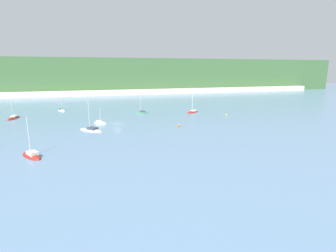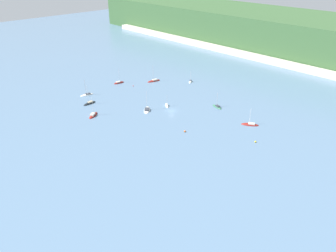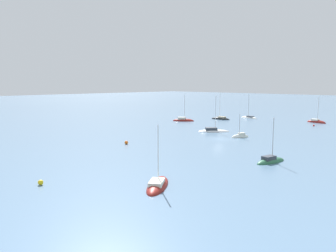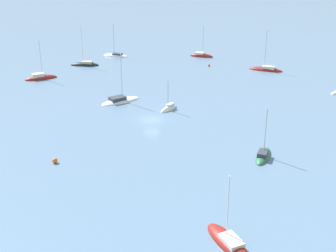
{
  "view_description": "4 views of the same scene",
  "coord_description": "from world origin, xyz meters",
  "px_view_note": "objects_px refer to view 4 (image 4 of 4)",
  "views": [
    {
      "loc": [
        -8.6,
        -91.04,
        18.82
      ],
      "look_at": [
        13.41,
        -17.5,
        2.06
      ],
      "focal_mm": 28.0,
      "sensor_mm": 36.0,
      "label": 1
    },
    {
      "loc": [
        102.95,
        -100.01,
        67.14
      ],
      "look_at": [
        13.32,
        -14.93,
        2.25
      ],
      "focal_mm": 35.0,
      "sensor_mm": 36.0,
      "label": 2
    },
    {
      "loc": [
        62.75,
        44.46,
        13.27
      ],
      "look_at": [
        3.19,
        -13.55,
        2.19
      ],
      "focal_mm": 35.0,
      "sensor_mm": 36.0,
      "label": 3
    },
    {
      "loc": [
        76.91,
        15.37,
        30.62
      ],
      "look_at": [
        11.18,
        4.84,
        3.59
      ],
      "focal_mm": 50.0,
      "sensor_mm": 36.0,
      "label": 4
    }
  ],
  "objects_px": {
    "sailboat_6": "(85,65)",
    "sailboat_7": "(263,156)",
    "sailboat_1": "(201,56)",
    "sailboat_5": "(116,56)",
    "mooring_buoy_1": "(55,160)",
    "sailboat_2": "(120,101)",
    "sailboat_3": "(169,109)",
    "sailboat_8": "(266,70)",
    "mooring_buoy_2": "(209,65)",
    "sailboat_4": "(41,78)",
    "sailboat_0": "(228,243)"
  },
  "relations": [
    {
      "from": "mooring_buoy_1",
      "to": "sailboat_7",
      "type": "bearing_deg",
      "value": 102.65
    },
    {
      "from": "mooring_buoy_1",
      "to": "sailboat_4",
      "type": "bearing_deg",
      "value": -154.19
    },
    {
      "from": "sailboat_1",
      "to": "sailboat_5",
      "type": "distance_m",
      "value": 23.61
    },
    {
      "from": "sailboat_5",
      "to": "sailboat_7",
      "type": "xyz_separation_m",
      "value": [
        58.42,
        38.37,
        0.03
      ]
    },
    {
      "from": "sailboat_7",
      "to": "mooring_buoy_1",
      "type": "xyz_separation_m",
      "value": [
        6.74,
        -30.02,
        0.28
      ]
    },
    {
      "from": "sailboat_5",
      "to": "mooring_buoy_2",
      "type": "relative_size",
      "value": 18.43
    },
    {
      "from": "sailboat_3",
      "to": "sailboat_4",
      "type": "relative_size",
      "value": 0.67
    },
    {
      "from": "sailboat_2",
      "to": "mooring_buoy_2",
      "type": "relative_size",
      "value": 20.29
    },
    {
      "from": "mooring_buoy_1",
      "to": "sailboat_5",
      "type": "bearing_deg",
      "value": -172.7
    },
    {
      "from": "sailboat_4",
      "to": "mooring_buoy_2",
      "type": "relative_size",
      "value": 19.46
    },
    {
      "from": "sailboat_6",
      "to": "mooring_buoy_2",
      "type": "bearing_deg",
      "value": -178.04
    },
    {
      "from": "mooring_buoy_1",
      "to": "sailboat_6",
      "type": "bearing_deg",
      "value": -166.0
    },
    {
      "from": "sailboat_1",
      "to": "sailboat_8",
      "type": "height_order",
      "value": "sailboat_8"
    },
    {
      "from": "sailboat_6",
      "to": "sailboat_7",
      "type": "bearing_deg",
      "value": 126.63
    },
    {
      "from": "sailboat_0",
      "to": "sailboat_6",
      "type": "relative_size",
      "value": 0.81
    },
    {
      "from": "sailboat_2",
      "to": "sailboat_3",
      "type": "xyz_separation_m",
      "value": [
        3.14,
        10.36,
        -0.02
      ]
    },
    {
      "from": "sailboat_4",
      "to": "sailboat_5",
      "type": "relative_size",
      "value": 1.06
    },
    {
      "from": "sailboat_1",
      "to": "mooring_buoy_1",
      "type": "height_order",
      "value": "sailboat_1"
    },
    {
      "from": "sailboat_8",
      "to": "sailboat_3",
      "type": "bearing_deg",
      "value": 72.24
    },
    {
      "from": "sailboat_1",
      "to": "sailboat_7",
      "type": "relative_size",
      "value": 1.14
    },
    {
      "from": "sailboat_4",
      "to": "sailboat_0",
      "type": "bearing_deg",
      "value": -84.33
    },
    {
      "from": "sailboat_8",
      "to": "mooring_buoy_1",
      "type": "xyz_separation_m",
      "value": [
        56.52,
        -32.11,
        0.29
      ]
    },
    {
      "from": "sailboat_1",
      "to": "sailboat_5",
      "type": "relative_size",
      "value": 1.0
    },
    {
      "from": "sailboat_5",
      "to": "sailboat_8",
      "type": "height_order",
      "value": "sailboat_8"
    },
    {
      "from": "sailboat_5",
      "to": "mooring_buoy_1",
      "type": "xyz_separation_m",
      "value": [
        65.16,
        8.35,
        0.31
      ]
    },
    {
      "from": "sailboat_5",
      "to": "sailboat_6",
      "type": "distance_m",
      "value": 12.21
    },
    {
      "from": "sailboat_1",
      "to": "sailboat_5",
      "type": "height_order",
      "value": "sailboat_5"
    },
    {
      "from": "sailboat_3",
      "to": "sailboat_6",
      "type": "bearing_deg",
      "value": -108.4
    },
    {
      "from": "sailboat_1",
      "to": "sailboat_2",
      "type": "xyz_separation_m",
      "value": [
        40.25,
        -12.53,
        0.03
      ]
    },
    {
      "from": "sailboat_0",
      "to": "sailboat_4",
      "type": "distance_m",
      "value": 72.23
    },
    {
      "from": "sailboat_0",
      "to": "sailboat_4",
      "type": "xyz_separation_m",
      "value": [
        -56.15,
        -45.43,
        0.05
      ]
    },
    {
      "from": "sailboat_5",
      "to": "sailboat_0",
      "type": "bearing_deg",
      "value": 122.46
    },
    {
      "from": "sailboat_4",
      "to": "sailboat_7",
      "type": "distance_m",
      "value": 60.23
    },
    {
      "from": "sailboat_2",
      "to": "sailboat_8",
      "type": "distance_m",
      "value": 41.09
    },
    {
      "from": "sailboat_6",
      "to": "sailboat_7",
      "type": "xyz_separation_m",
      "value": [
        47.35,
        43.51,
        0.01
      ]
    },
    {
      "from": "sailboat_8",
      "to": "sailboat_0",
      "type": "bearing_deg",
      "value": 98.46
    },
    {
      "from": "sailboat_5",
      "to": "sailboat_8",
      "type": "bearing_deg",
      "value": 177.48
    },
    {
      "from": "sailboat_1",
      "to": "sailboat_3",
      "type": "distance_m",
      "value": 43.45
    },
    {
      "from": "sailboat_8",
      "to": "mooring_buoy_1",
      "type": "bearing_deg",
      "value": 73.92
    },
    {
      "from": "sailboat_3",
      "to": "sailboat_7",
      "type": "distance_m",
      "value": 24.95
    },
    {
      "from": "sailboat_0",
      "to": "sailboat_8",
      "type": "height_order",
      "value": "sailboat_8"
    },
    {
      "from": "sailboat_0",
      "to": "sailboat_5",
      "type": "xyz_separation_m",
      "value": [
        -80.57,
        -34.08,
        0.0
      ]
    },
    {
      "from": "sailboat_0",
      "to": "sailboat_7",
      "type": "bearing_deg",
      "value": -45.46
    },
    {
      "from": "sailboat_1",
      "to": "sailboat_3",
      "type": "relative_size",
      "value": 1.42
    },
    {
      "from": "sailboat_4",
      "to": "sailboat_3",
      "type": "bearing_deg",
      "value": -59.27
    },
    {
      "from": "sailboat_2",
      "to": "sailboat_3",
      "type": "bearing_deg",
      "value": -61.93
    },
    {
      "from": "sailboat_2",
      "to": "mooring_buoy_1",
      "type": "relative_size",
      "value": 13.44
    },
    {
      "from": "mooring_buoy_2",
      "to": "sailboat_0",
      "type": "bearing_deg",
      "value": 6.06
    },
    {
      "from": "sailboat_2",
      "to": "sailboat_3",
      "type": "distance_m",
      "value": 10.82
    },
    {
      "from": "sailboat_7",
      "to": "mooring_buoy_2",
      "type": "bearing_deg",
      "value": 25.53
    }
  ]
}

